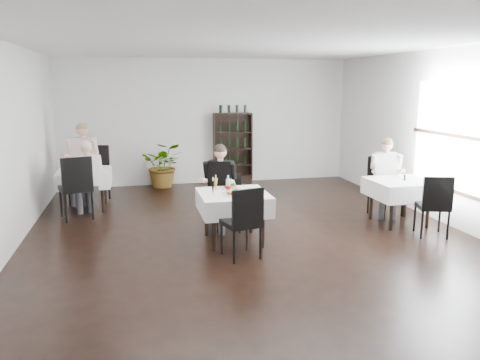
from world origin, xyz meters
The scene contains 24 objects.
room_shell centered at (0.00, 0.00, 1.50)m, with size 9.00×9.00×9.00m.
window_right centered at (3.48, 0.00, 1.50)m, with size 0.06×2.30×1.85m.
wine_shelf centered at (0.60, 4.31, 0.85)m, with size 0.90×0.28×1.75m.
main_table centered at (-0.30, 0.00, 0.62)m, with size 1.03×1.03×0.77m.
left_table centered at (-2.70, 2.50, 0.62)m, with size 0.98×0.98×0.77m.
right_table centered at (2.70, 0.30, 0.62)m, with size 0.98×0.98×0.77m.
potted_tree centered at (-1.09, 4.18, 0.54)m, with size 0.97×0.84×1.07m, color #22561D.
main_chair_far centered at (-0.23, 0.67, 0.52)m, with size 0.50×0.50×0.91m.
main_chair_near centered at (-0.32, -0.76, 0.58)m, with size 0.56×0.57×1.02m.
left_chair_far centered at (-2.55, 3.18, 0.66)m, with size 0.65×0.65×1.15m.
left_chair_near centered at (-2.77, 1.78, 0.66)m, with size 0.66×0.66×1.15m.
right_chair_far centered at (2.75, 0.95, 0.62)m, with size 0.59×0.60×1.08m.
right_chair_near centered at (2.82, -0.49, 0.57)m, with size 0.57×0.58×1.00m.
diner_main centered at (-0.40, 0.64, 0.83)m, with size 0.64×0.67×1.43m.
diner_left_far centered at (-2.77, 3.10, 0.95)m, with size 0.68×0.73×1.64m.
diner_left_near centered at (-2.60, 1.93, 0.82)m, with size 0.61×0.65×1.42m.
diner_right_far centered at (2.73, 0.84, 0.83)m, with size 0.61×0.65×1.44m.
plate_far centered at (-0.28, 0.29, 0.79)m, with size 0.30×0.30×0.09m.
plate_near centered at (-0.33, -0.15, 0.79)m, with size 0.28×0.28×0.09m.
pilsner_dark centered at (-0.62, -0.07, 0.88)m, with size 0.06×0.06×0.27m.
pilsner_lager centered at (-0.55, 0.09, 0.88)m, with size 0.06×0.06×0.27m.
coke_bottle centered at (-0.39, -0.04, 0.88)m, with size 0.07×0.07×0.28m.
napkin_cutlery centered at (-0.05, -0.15, 0.78)m, with size 0.18×0.17×0.02m.
pepper_mill centered at (2.75, 0.26, 0.82)m, with size 0.04×0.04×0.10m, color black.
Camera 1 is at (-1.73, -6.76, 2.37)m, focal length 35.00 mm.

